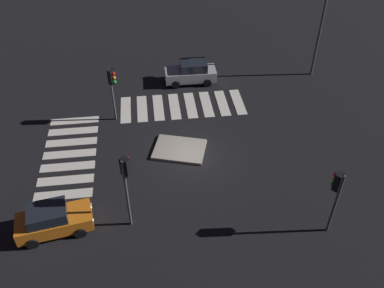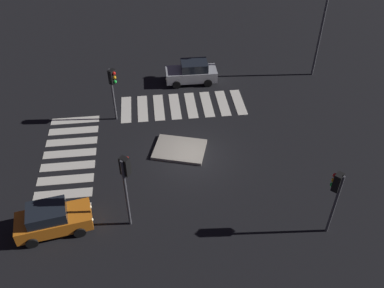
% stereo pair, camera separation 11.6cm
% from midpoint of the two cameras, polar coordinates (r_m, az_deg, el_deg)
% --- Properties ---
extents(ground_plane, '(80.00, 80.00, 0.00)m').
position_cam_midpoint_polar(ground_plane, '(25.32, -0.13, -1.74)').
color(ground_plane, black).
extents(traffic_island, '(3.64, 3.13, 0.18)m').
position_cam_midpoint_polar(traffic_island, '(25.70, -1.85, -0.75)').
color(traffic_island, gray).
rests_on(traffic_island, ground).
extents(car_silver, '(3.93, 1.87, 1.70)m').
position_cam_midpoint_polar(car_silver, '(31.94, -0.22, 9.84)').
color(car_silver, '#9EA0A5').
rests_on(car_silver, ground).
extents(car_orange, '(3.88, 2.20, 1.62)m').
position_cam_midpoint_polar(car_orange, '(21.96, -18.76, -9.85)').
color(car_orange, orange).
rests_on(car_orange, ground).
extents(traffic_light_north, '(0.54, 0.53, 4.36)m').
position_cam_midpoint_polar(traffic_light_north, '(19.59, -9.19, -4.37)').
color(traffic_light_north, '#47474C').
rests_on(traffic_light_north, ground).
extents(traffic_light_west, '(0.54, 0.54, 3.83)m').
position_cam_midpoint_polar(traffic_light_west, '(20.43, 19.14, -5.82)').
color(traffic_light_west, '#47474C').
rests_on(traffic_light_west, ground).
extents(traffic_light_east, '(0.54, 0.54, 3.86)m').
position_cam_midpoint_polar(traffic_light_east, '(27.10, -11.02, 8.26)').
color(traffic_light_east, '#47474C').
rests_on(traffic_light_east, ground).
extents(street_lamp, '(0.56, 0.56, 8.10)m').
position_cam_midpoint_polar(street_lamp, '(32.38, 17.74, 17.59)').
color(street_lamp, '#47474C').
rests_on(street_lamp, ground).
extents(crosswalk_near, '(8.75, 3.20, 0.02)m').
position_cam_midpoint_polar(crosswalk_near, '(29.62, -1.42, 5.29)').
color(crosswalk_near, silver).
rests_on(crosswalk_near, ground).
extents(crosswalk_side, '(3.20, 9.90, 0.02)m').
position_cam_midpoint_polar(crosswalk_side, '(25.74, -16.87, -3.00)').
color(crosswalk_side, silver).
rests_on(crosswalk_side, ground).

